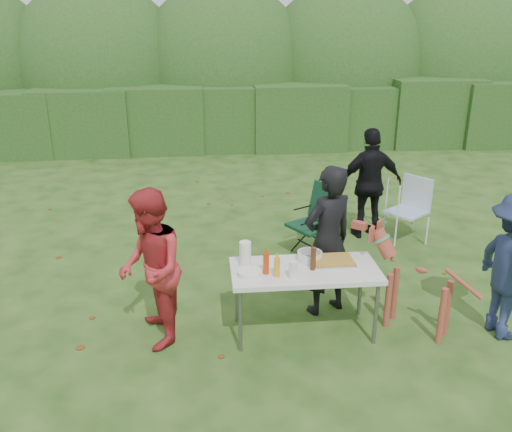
{
  "coord_description": "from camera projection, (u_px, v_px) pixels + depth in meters",
  "views": [
    {
      "loc": [
        -0.61,
        -5.07,
        3.18
      ],
      "look_at": [
        -0.04,
        0.64,
        1.0
      ],
      "focal_mm": 38.0,
      "sensor_mm": 36.0,
      "label": 1
    }
  ],
  "objects": [
    {
      "name": "person_cook",
      "position": [
        328.0,
        241.0,
        5.85
      ],
      "size": [
        0.73,
        0.63,
        1.7
      ],
      "primitive_type": "imported",
      "rotation": [
        0.0,
        0.0,
        3.58
      ],
      "color": "black",
      "rests_on": "ground"
    },
    {
      "name": "hedge_row",
      "position": [
        228.0,
        114.0,
        13.04
      ],
      "size": [
        22.0,
        1.4,
        1.7
      ],
      "primitive_type": "cube",
      "color": "#23471C",
      "rests_on": "ground"
    },
    {
      "name": "food_tray",
      "position": [
        332.0,
        262.0,
        5.59
      ],
      "size": [
        0.45,
        0.3,
        0.02
      ],
      "primitive_type": "cube",
      "color": "#B7B7BA",
      "rests_on": "folding_table"
    },
    {
      "name": "cup_stack",
      "position": [
        293.0,
        270.0,
        5.24
      ],
      "size": [
        0.08,
        0.08,
        0.18
      ],
      "primitive_type": "cylinder",
      "color": "white",
      "rests_on": "folding_table"
    },
    {
      "name": "person_red_jacket",
      "position": [
        151.0,
        269.0,
        5.29
      ],
      "size": [
        0.74,
        0.88,
        1.62
      ],
      "primitive_type": "imported",
      "rotation": [
        0.0,
        0.0,
        -1.41
      ],
      "color": "#B1282E",
      "rests_on": "ground"
    },
    {
      "name": "mustard_bottle",
      "position": [
        277.0,
        267.0,
        5.27
      ],
      "size": [
        0.06,
        0.06,
        0.2
      ],
      "primitive_type": "cylinder",
      "color": "orange",
      "rests_on": "folding_table"
    },
    {
      "name": "lawn_chair",
      "position": [
        407.0,
        209.0,
        7.9
      ],
      "size": [
        0.77,
        0.77,
        0.93
      ],
      "primitive_type": null,
      "rotation": [
        0.0,
        0.0,
        3.78
      ],
      "color": "#4282BC",
      "rests_on": "ground"
    },
    {
      "name": "focaccia_bread",
      "position": [
        332.0,
        259.0,
        5.58
      ],
      "size": [
        0.4,
        0.26,
        0.04
      ],
      "primitive_type": "cube",
      "color": "#B48532",
      "rests_on": "food_tray"
    },
    {
      "name": "folding_table",
      "position": [
        305.0,
        273.0,
        5.49
      ],
      "size": [
        1.5,
        0.7,
        0.74
      ],
      "color": "silver",
      "rests_on": "ground"
    },
    {
      "name": "dog",
      "position": [
        420.0,
        285.0,
        5.58
      ],
      "size": [
        1.16,
        1.06,
        1.07
      ],
      "primitive_type": null,
      "rotation": [
        0.0,
        0.0,
        2.46
      ],
      "color": "#994131",
      "rests_on": "ground"
    },
    {
      "name": "pasta_bowl",
      "position": [
        310.0,
        256.0,
        5.62
      ],
      "size": [
        0.26,
        0.26,
        0.1
      ],
      "primitive_type": "cylinder",
      "color": "silver",
      "rests_on": "folding_table"
    },
    {
      "name": "camping_chair",
      "position": [
        312.0,
        222.0,
        7.36
      ],
      "size": [
        0.85,
        0.85,
        0.99
      ],
      "primitive_type": null,
      "rotation": [
        0.0,
        0.0,
        3.67
      ],
      "color": "#0D331F",
      "rests_on": "ground"
    },
    {
      "name": "person_black_puffy",
      "position": [
        370.0,
        184.0,
        7.89
      ],
      "size": [
        0.99,
        0.49,
        1.64
      ],
      "primitive_type": "imported",
      "rotation": [
        0.0,
        0.0,
        3.24
      ],
      "color": "black",
      "rests_on": "ground"
    },
    {
      "name": "ground",
      "position": [
        266.0,
        322.0,
        5.9
      ],
      "size": [
        80.0,
        80.0,
        0.0
      ],
      "primitive_type": "plane",
      "color": "#1E4211"
    },
    {
      "name": "beer_bottle",
      "position": [
        313.0,
        259.0,
        5.41
      ],
      "size": [
        0.06,
        0.06,
        0.24
      ],
      "primitive_type": "cylinder",
      "color": "#47230F",
      "rests_on": "folding_table"
    },
    {
      "name": "plate_stack",
      "position": [
        250.0,
        273.0,
        5.32
      ],
      "size": [
        0.24,
        0.24,
        0.05
      ],
      "primitive_type": "cylinder",
      "color": "white",
      "rests_on": "folding_table"
    },
    {
      "name": "paper_towel_roll",
      "position": [
        245.0,
        254.0,
        5.49
      ],
      "size": [
        0.12,
        0.12,
        0.26
      ],
      "primitive_type": "cylinder",
      "color": "white",
      "rests_on": "folding_table"
    },
    {
      "name": "shrub_backdrop",
      "position": [
        225.0,
        75.0,
        14.26
      ],
      "size": [
        20.0,
        2.6,
        3.2
      ],
      "primitive_type": "ellipsoid",
      "color": "#3D6628",
      "rests_on": "ground"
    },
    {
      "name": "ketchup_bottle",
      "position": [
        266.0,
        263.0,
        5.33
      ],
      "size": [
        0.06,
        0.06,
        0.22
      ],
      "primitive_type": "cylinder",
      "color": "#BB360A",
      "rests_on": "folding_table"
    }
  ]
}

